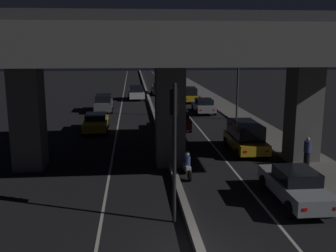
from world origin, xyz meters
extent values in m
cube|color=beige|center=(-3.32, 35.00, 0.00)|extent=(0.12, 126.00, 0.00)
cube|color=beige|center=(3.32, 35.00, 0.00)|extent=(0.12, 126.00, 0.00)
cube|color=gray|center=(0.00, 35.00, 0.15)|extent=(0.31, 126.00, 0.29)
cube|color=slate|center=(8.10, 28.00, 0.06)|extent=(2.64, 126.00, 0.13)
cube|color=#5B5956|center=(-7.66, 10.23, 2.83)|extent=(1.56, 1.75, 5.67)
cube|color=#5B5956|center=(7.66, 10.23, 2.83)|extent=(1.56, 1.75, 5.67)
cube|color=#5B5956|center=(0.00, 10.23, 2.83)|extent=(1.56, 1.75, 5.67)
cube|color=#5B5956|center=(0.00, 10.23, 6.61)|extent=(20.66, 10.39, 1.87)
cube|color=#333335|center=(0.00, 10.23, 7.99)|extent=(20.66, 0.40, 0.90)
cylinder|color=black|center=(-0.55, 2.66, 2.63)|extent=(0.14, 0.14, 5.26)
cube|color=black|center=(-0.55, 2.84, 4.58)|extent=(0.30, 0.28, 0.95)
sphere|color=red|center=(-0.55, 2.99, 4.88)|extent=(0.18, 0.18, 0.18)
sphere|color=black|center=(-0.55, 2.99, 4.58)|extent=(0.18, 0.18, 0.18)
sphere|color=black|center=(-0.55, 2.99, 4.29)|extent=(0.18, 0.18, 0.18)
cylinder|color=#2D2D30|center=(7.38, 23.46, 3.71)|extent=(0.18, 0.18, 7.43)
cylinder|color=#2D2D30|center=(6.22, 23.46, 7.28)|extent=(2.33, 0.10, 0.10)
ellipsoid|color=#F2B759|center=(5.05, 23.46, 7.18)|extent=(0.56, 0.32, 0.24)
cube|color=gray|center=(4.76, 4.17, 0.66)|extent=(1.71, 4.71, 0.62)
cube|color=black|center=(4.76, 4.06, 1.22)|extent=(1.50, 1.89, 0.52)
cylinder|color=black|center=(3.93, 5.73, 0.35)|extent=(0.20, 0.69, 0.69)
cylinder|color=black|center=(5.60, 5.73, 0.35)|extent=(0.20, 0.69, 0.69)
cylinder|color=black|center=(3.93, 2.62, 0.35)|extent=(0.20, 0.69, 0.69)
cylinder|color=black|center=(5.59, 2.62, 0.35)|extent=(0.20, 0.69, 0.69)
cube|color=red|center=(4.16, 1.81, 0.69)|extent=(0.18, 0.03, 0.11)
cube|color=red|center=(5.35, 1.81, 0.69)|extent=(0.18, 0.03, 0.11)
cube|color=gold|center=(5.01, 12.48, 0.61)|extent=(1.86, 4.75, 0.61)
cube|color=black|center=(5.01, 12.60, 1.38)|extent=(1.63, 3.42, 0.94)
cylinder|color=black|center=(4.15, 14.05, 0.30)|extent=(0.21, 0.60, 0.60)
cylinder|color=black|center=(5.91, 14.04, 0.30)|extent=(0.21, 0.60, 0.60)
cylinder|color=black|center=(4.11, 10.93, 0.30)|extent=(0.21, 0.60, 0.60)
cylinder|color=black|center=(5.88, 10.91, 0.30)|extent=(0.21, 0.60, 0.60)
cube|color=red|center=(4.35, 10.12, 0.64)|extent=(0.18, 0.03, 0.11)
cube|color=red|center=(5.62, 10.10, 0.64)|extent=(0.18, 0.03, 0.11)
cube|color=#591414|center=(1.55, 19.85, 0.68)|extent=(1.82, 4.51, 0.76)
cube|color=black|center=(1.55, 19.63, 1.32)|extent=(1.57, 2.18, 0.52)
cylinder|color=black|center=(0.73, 21.34, 0.30)|extent=(0.21, 0.60, 0.60)
cylinder|color=black|center=(2.43, 21.32, 0.30)|extent=(0.21, 0.60, 0.60)
cylinder|color=black|center=(0.68, 18.38, 0.30)|extent=(0.21, 0.60, 0.60)
cylinder|color=black|center=(2.38, 18.36, 0.30)|extent=(0.21, 0.60, 0.60)
cube|color=red|center=(0.91, 17.61, 0.72)|extent=(0.18, 0.03, 0.11)
cube|color=red|center=(2.13, 17.59, 0.72)|extent=(0.18, 0.03, 0.11)
cube|color=gray|center=(5.05, 27.45, 0.63)|extent=(1.88, 4.71, 0.61)
cube|color=black|center=(5.05, 27.22, 1.19)|extent=(1.62, 2.27, 0.51)
cylinder|color=black|center=(4.20, 29.01, 0.32)|extent=(0.21, 0.65, 0.64)
cylinder|color=black|center=(5.96, 28.98, 0.32)|extent=(0.21, 0.65, 0.64)
cylinder|color=black|center=(4.14, 25.93, 0.32)|extent=(0.21, 0.65, 0.64)
cylinder|color=black|center=(5.90, 25.90, 0.32)|extent=(0.21, 0.65, 0.64)
cube|color=red|center=(4.38, 25.12, 0.66)|extent=(0.18, 0.03, 0.11)
cube|color=red|center=(5.64, 25.09, 0.66)|extent=(0.18, 0.03, 0.11)
cube|color=gold|center=(4.79, 35.29, 0.62)|extent=(1.83, 4.39, 0.60)
cube|color=black|center=(4.80, 35.40, 1.33)|extent=(1.58, 3.17, 0.83)
cylinder|color=black|center=(4.03, 36.75, 0.32)|extent=(0.22, 0.65, 0.64)
cylinder|color=black|center=(5.66, 36.69, 0.32)|extent=(0.22, 0.65, 0.64)
cylinder|color=black|center=(3.93, 33.89, 0.32)|extent=(0.22, 0.65, 0.64)
cylinder|color=black|center=(5.56, 33.83, 0.32)|extent=(0.22, 0.65, 0.64)
cube|color=red|center=(4.13, 33.14, 0.65)|extent=(0.18, 0.04, 0.11)
cube|color=red|center=(5.30, 33.09, 0.65)|extent=(0.18, 0.04, 0.11)
cube|color=black|center=(1.59, 43.16, 0.61)|extent=(1.90, 4.15, 0.61)
cube|color=black|center=(1.59, 43.16, 1.25)|extent=(1.67, 2.49, 0.67)
cylinder|color=black|center=(0.67, 44.53, 0.31)|extent=(0.20, 0.62, 0.62)
cylinder|color=black|center=(2.52, 44.52, 0.31)|extent=(0.20, 0.62, 0.62)
cylinder|color=black|center=(0.66, 41.79, 0.31)|extent=(0.20, 0.62, 0.62)
cylinder|color=black|center=(2.51, 41.78, 0.31)|extent=(0.20, 0.62, 0.62)
cube|color=red|center=(0.92, 41.07, 0.65)|extent=(0.18, 0.03, 0.11)
cube|color=red|center=(2.24, 41.07, 0.65)|extent=(0.18, 0.03, 0.11)
cube|color=gold|center=(-4.94, 19.45, 0.62)|extent=(1.90, 4.67, 0.60)
cube|color=black|center=(-4.95, 19.68, 1.14)|extent=(1.62, 2.26, 0.44)
cylinder|color=black|center=(-4.03, 17.95, 0.32)|extent=(0.22, 0.65, 0.65)
cylinder|color=black|center=(-5.78, 17.90, 0.32)|extent=(0.22, 0.65, 0.65)
cylinder|color=black|center=(-4.11, 21.00, 0.32)|extent=(0.22, 0.65, 0.65)
cylinder|color=black|center=(-5.85, 20.96, 0.32)|extent=(0.22, 0.65, 0.65)
cube|color=white|center=(-4.37, 21.79, 0.53)|extent=(0.18, 0.03, 0.11)
cube|color=white|center=(-5.62, 21.76, 0.53)|extent=(0.18, 0.03, 0.11)
cube|color=#515459|center=(-5.01, 29.27, 0.67)|extent=(1.83, 4.70, 0.76)
cube|color=black|center=(-5.01, 29.27, 1.39)|extent=(1.58, 2.83, 0.66)
cylinder|color=black|center=(-4.13, 27.75, 0.29)|extent=(0.21, 0.59, 0.58)
cylinder|color=black|center=(-5.82, 27.71, 0.29)|extent=(0.21, 0.59, 0.58)
cylinder|color=black|center=(-4.20, 30.83, 0.29)|extent=(0.21, 0.59, 0.58)
cylinder|color=black|center=(-5.89, 30.79, 0.29)|extent=(0.21, 0.59, 0.58)
cube|color=white|center=(-4.46, 31.63, 0.56)|extent=(0.18, 0.03, 0.11)
cube|color=white|center=(-5.67, 31.60, 0.56)|extent=(0.18, 0.03, 0.11)
cube|color=silver|center=(-1.57, 38.07, 0.67)|extent=(2.02, 4.06, 0.71)
cube|color=black|center=(-1.57, 38.07, 1.39)|extent=(1.73, 2.46, 0.71)
cylinder|color=black|center=(-0.61, 36.79, 0.32)|extent=(0.23, 0.64, 0.64)
cylinder|color=black|center=(-2.42, 36.72, 0.32)|extent=(0.23, 0.64, 0.64)
cylinder|color=black|center=(-0.72, 39.42, 0.32)|extent=(0.23, 0.64, 0.64)
cylinder|color=black|center=(-2.53, 39.35, 0.32)|extent=(0.23, 0.64, 0.64)
cube|color=white|center=(-1.00, 40.10, 0.57)|extent=(0.18, 0.04, 0.11)
cube|color=white|center=(-2.30, 40.05, 0.57)|extent=(0.18, 0.04, 0.11)
cylinder|color=black|center=(0.61, 8.37, 0.28)|extent=(0.11, 0.56, 0.56)
cylinder|color=black|center=(0.69, 7.18, 0.28)|extent=(0.13, 0.56, 0.56)
cube|color=silver|center=(0.65, 7.77, 0.50)|extent=(0.30, 0.92, 0.32)
cylinder|color=navy|center=(0.65, 7.77, 0.89)|extent=(0.34, 0.34, 0.46)
sphere|color=silver|center=(0.65, 7.77, 1.24)|extent=(0.24, 0.24, 0.24)
cube|color=red|center=(0.69, 7.13, 0.50)|extent=(0.08, 0.03, 0.08)
cylinder|color=black|center=(0.52, 16.02, 0.32)|extent=(0.11, 0.63, 0.63)
cylinder|color=black|center=(0.47, 14.68, 0.32)|extent=(0.13, 0.63, 0.63)
cube|color=black|center=(0.50, 15.35, 0.54)|extent=(0.28, 1.02, 0.32)
cylinder|color=navy|center=(0.50, 15.35, 0.93)|extent=(0.33, 0.33, 0.47)
sphere|color=#B21919|center=(0.50, 15.35, 1.28)|extent=(0.24, 0.24, 0.24)
cube|color=red|center=(0.47, 14.63, 0.54)|extent=(0.08, 0.03, 0.08)
cylinder|color=black|center=(7.41, 8.84, 0.50)|extent=(0.33, 0.33, 0.75)
cylinder|color=navy|center=(7.41, 8.84, 1.19)|extent=(0.38, 0.38, 0.62)
sphere|color=tan|center=(7.41, 8.84, 1.60)|extent=(0.20, 0.20, 0.20)
camera|label=1|loc=(-2.04, -11.11, 6.51)|focal=42.00mm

